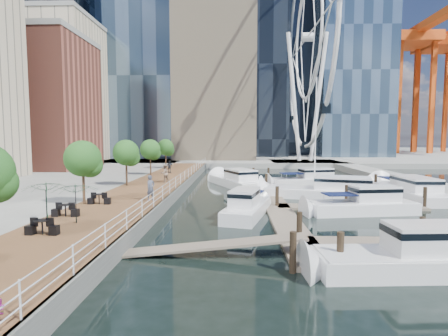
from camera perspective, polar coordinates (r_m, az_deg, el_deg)
name	(u,v)px	position (r m, az deg, el deg)	size (l,w,h in m)	color
ground	(243,234)	(21.42, 3.10, -10.71)	(520.00, 520.00, 0.00)	black
boardwalk	(153,189)	(37.00, -11.54, -3.36)	(6.00, 60.00, 1.00)	brown
seawall	(182,189)	(36.43, -6.93, -3.43)	(0.25, 60.00, 1.00)	#595954
land_far	(236,153)	(122.73, 2.03, 2.46)	(200.00, 114.00, 1.00)	gray
breakwater	(412,184)	(45.80, 28.39, -2.28)	(4.00, 60.00, 1.00)	gray
pier	(305,163)	(74.24, 13.05, 0.73)	(14.00, 12.00, 1.00)	gray
railing	(181,179)	(36.31, -7.10, -1.83)	(0.10, 60.00, 1.05)	white
floating_docks	(331,198)	(32.18, 17.07, -4.73)	(16.00, 34.00, 2.60)	#6D6051
ferris_wheel	(307,38)	(76.74, 13.44, 20.01)	(5.80, 45.60, 47.80)	white
port_cranes	(446,94)	(135.54, 32.55, 10.19)	(40.00, 52.00, 38.00)	#D84C14
street_trees	(126,153)	(36.33, -15.69, 2.41)	(2.60, 42.60, 4.60)	#3F2B1C
cafe_tables	(55,218)	(21.55, -25.86, -7.35)	(2.50, 13.70, 0.74)	black
yacht_foreground	(362,214)	(28.86, 21.60, -6.95)	(2.38, 8.90, 2.15)	white
pedestrian_near	(151,188)	(27.19, -11.89, -3.20)	(0.71, 0.47, 1.95)	#434959
pedestrian_mid	(165,173)	(38.11, -9.68, -0.86)	(0.95, 0.74, 1.95)	#89715E
pedestrian_far	(170,167)	(48.15, -8.86, 0.20)	(1.00, 0.42, 1.71)	#33383F
moored_yachts	(323,198)	(35.08, 15.81, -4.73)	(22.31, 34.25, 11.50)	white
cafe_seating	(27,217)	(18.55, -29.49, -6.93)	(4.85, 13.17, 2.42)	#0F391B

